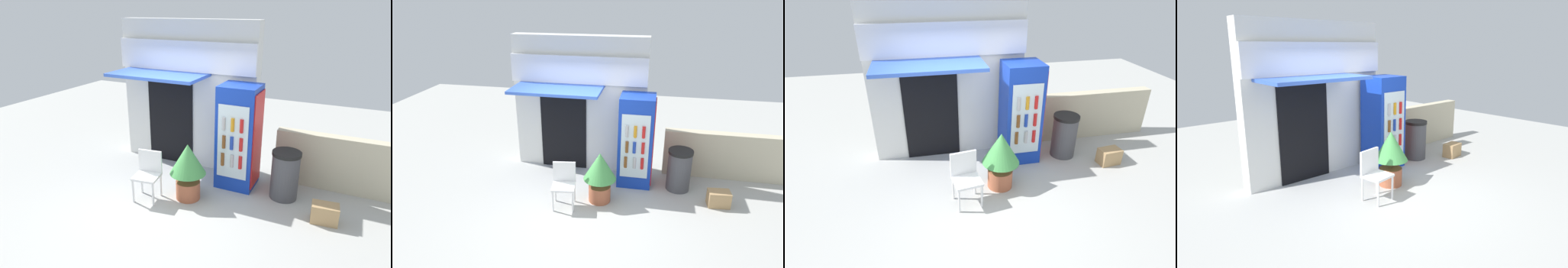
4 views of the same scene
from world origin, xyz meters
The scene contains 8 objects.
ground centered at (0.00, 0.00, 0.00)m, with size 16.00×16.00×0.00m, color #B2B2AD.
storefront_building centered at (-0.29, 1.72, 1.55)m, with size 2.94×1.26×3.02m.
drink_cooler centered at (1.05, 1.17, 0.97)m, with size 0.72×0.71×1.95m.
plastic_chair centered at (-0.22, 0.03, 0.51)m, with size 0.48×0.46×0.87m.
potted_plant_near_shop centered at (0.43, 0.30, 0.63)m, with size 0.64×0.64×1.03m.
trash_bin centered at (1.96, 1.06, 0.44)m, with size 0.51×0.51×0.88m.
stone_boundary_wall centered at (2.95, 1.76, 0.52)m, with size 2.61×0.23×1.04m, color beige.
cardboard_box centered at (2.72, 0.57, 0.16)m, with size 0.41×0.27×0.31m, color tan.
Camera 2 is at (1.37, -5.63, 3.92)m, focal length 32.45 mm.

